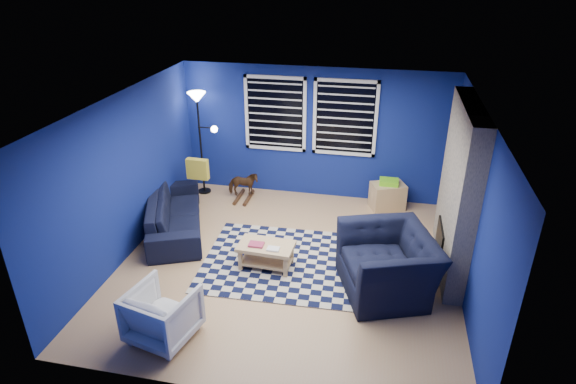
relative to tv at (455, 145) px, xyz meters
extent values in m
plane|color=tan|center=(-2.45, -2.00, -1.40)|extent=(5.00, 5.00, 0.00)
plane|color=white|center=(-2.45, -2.00, 1.10)|extent=(5.00, 5.00, 0.00)
plane|color=navy|center=(-2.45, 0.50, -0.15)|extent=(5.00, 0.00, 5.00)
plane|color=navy|center=(-4.95, -2.00, -0.15)|extent=(0.00, 5.00, 5.00)
plane|color=navy|center=(0.05, -2.00, -0.15)|extent=(0.00, 5.00, 5.00)
cube|color=gray|center=(-0.08, -1.50, -0.15)|extent=(0.26, 2.00, 2.50)
cube|color=black|center=(-0.22, -1.50, -1.05)|extent=(0.04, 0.70, 0.60)
cube|color=gray|center=(-0.35, -1.50, -1.36)|extent=(0.50, 1.20, 0.08)
cube|color=black|center=(-3.20, 0.48, 0.20)|extent=(1.05, 0.02, 1.30)
cube|color=white|center=(-3.20, 0.47, 0.88)|extent=(1.17, 0.05, 0.06)
cube|color=white|center=(-3.20, 0.47, -0.48)|extent=(1.17, 0.05, 0.06)
cube|color=black|center=(-1.90, 0.48, 0.20)|extent=(1.05, 0.02, 1.30)
cube|color=white|center=(-1.90, 0.47, 0.88)|extent=(1.17, 0.05, 0.06)
cube|color=white|center=(-1.90, 0.47, -0.48)|extent=(1.17, 0.05, 0.06)
cube|color=black|center=(0.00, 0.00, 0.00)|extent=(0.06, 1.00, 0.58)
cube|color=black|center=(-0.03, 0.00, 0.00)|extent=(0.01, 0.92, 0.50)
cube|color=black|center=(-2.48, -1.96, -1.39)|extent=(2.57, 2.08, 0.02)
imported|color=black|center=(-4.55, -1.36, -1.09)|extent=(2.30, 1.59, 0.63)
imported|color=black|center=(-0.97, -2.32, -0.97)|extent=(1.64, 1.54, 0.86)
imported|color=gray|center=(-3.62, -3.83, -1.06)|extent=(0.89, 0.91, 0.69)
imported|color=#402714|center=(-3.73, 0.00, -1.09)|extent=(0.39, 0.62, 0.49)
cube|color=tan|center=(-2.75, -2.13, -1.03)|extent=(0.84, 0.52, 0.05)
cube|color=tan|center=(-2.75, -2.13, -1.29)|extent=(0.77, 0.44, 0.03)
cube|color=#9D2C4C|center=(-2.89, -2.18, -0.99)|extent=(0.23, 0.17, 0.03)
cube|color=silver|center=(-2.61, -2.24, -0.99)|extent=(0.19, 0.14, 0.03)
cube|color=tan|center=(-3.10, -2.31, -1.23)|extent=(0.06, 0.06, 0.33)
cube|color=tan|center=(-2.40, -2.31, -1.23)|extent=(0.06, 0.06, 0.33)
cube|color=tan|center=(-3.10, -1.95, -1.23)|extent=(0.06, 0.06, 0.33)
cube|color=tan|center=(-2.40, -1.95, -1.23)|extent=(0.06, 0.06, 0.33)
cube|color=tan|center=(-1.01, 0.17, -1.15)|extent=(0.70, 0.59, 0.50)
cube|color=black|center=(-1.01, 0.17, -1.15)|extent=(0.61, 0.53, 0.40)
cube|color=#71DB19|center=(-1.01, 0.17, -0.86)|extent=(0.41, 0.37, 0.09)
cylinder|color=black|center=(-4.60, 0.15, -1.38)|extent=(0.25, 0.25, 0.03)
cylinder|color=black|center=(-4.60, 0.15, -0.45)|extent=(0.04, 0.04, 1.88)
cone|color=white|center=(-4.60, 0.15, 0.52)|extent=(0.34, 0.34, 0.19)
sphere|color=white|center=(-4.28, 0.09, -0.05)|extent=(0.13, 0.13, 0.13)
cube|color=gold|center=(-4.40, -0.57, -0.59)|extent=(0.40, 0.13, 0.38)
camera|label=1|loc=(-1.20, -8.00, 2.82)|focal=30.00mm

